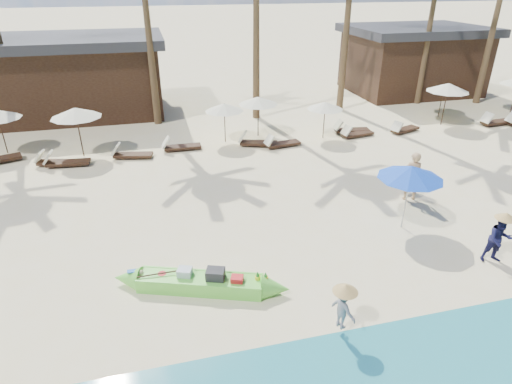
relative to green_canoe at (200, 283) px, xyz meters
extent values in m
plane|color=beige|center=(2.93, 0.24, -0.22)|extent=(240.00, 240.00, 0.00)
cube|color=#67DB42|center=(0.00, 0.00, -0.03)|extent=(3.24, 1.73, 0.38)
cube|color=white|center=(0.00, 0.00, -0.01)|extent=(2.76, 1.40, 0.17)
cube|color=#262628|center=(0.38, -0.13, 0.26)|extent=(0.55, 0.49, 0.35)
cube|color=silver|center=(-0.36, 0.19, 0.22)|extent=(0.44, 0.41, 0.28)
cube|color=red|center=(0.89, -0.37, 0.19)|extent=(0.37, 0.34, 0.22)
cylinder|color=red|center=(-0.93, 0.40, 0.12)|extent=(0.22, 0.22, 0.09)
cylinder|color=#262628|center=(-1.21, 0.39, 0.12)|extent=(0.20, 0.20, 0.08)
sphere|color=#CACB7F|center=(-1.48, 0.54, 0.17)|extent=(0.18, 0.18, 0.18)
cylinder|color=yellow|center=(1.41, -0.42, 0.17)|extent=(0.14, 0.14, 0.18)
cylinder|color=yellow|center=(1.60, -0.49, 0.17)|extent=(0.14, 0.14, 0.18)
imported|color=tan|center=(7.98, 3.18, 0.69)|extent=(0.74, 0.57, 1.81)
imported|color=#16153C|center=(8.23, -0.79, 0.51)|extent=(0.82, 0.70, 1.45)
imported|color=gray|center=(2.89, -2.26, 0.49)|extent=(0.62, 0.78, 1.06)
cylinder|color=#99999E|center=(6.69, 1.49, 0.82)|extent=(0.05, 0.05, 2.08)
cone|color=blue|center=(6.69, 1.49, 1.72)|extent=(1.99, 1.99, 0.41)
cylinder|color=#362316|center=(-7.32, 11.68, 0.76)|extent=(0.05, 0.05, 1.96)
cube|color=#362316|center=(-4.86, 9.59, -0.08)|extent=(1.69, 0.89, 0.11)
cube|color=beige|center=(-5.55, 9.76, 0.21)|extent=(0.48, 0.59, 0.47)
cylinder|color=#362316|center=(-3.90, 10.48, 0.85)|extent=(0.05, 0.05, 2.15)
cone|color=beige|center=(-3.90, 10.48, 1.78)|extent=(2.15, 2.15, 0.43)
cube|color=#362316|center=(-4.39, 9.40, -0.07)|extent=(1.77, 0.70, 0.12)
cube|color=beige|center=(-5.16, 9.46, 0.24)|extent=(0.43, 0.59, 0.51)
cube|color=#362316|center=(-1.73, 9.65, -0.07)|extent=(1.74, 0.88, 0.12)
cube|color=beige|center=(-2.44, 9.80, 0.22)|extent=(0.48, 0.61, 0.49)
cylinder|color=#362316|center=(2.63, 10.72, 0.70)|extent=(0.05, 0.05, 1.85)
cone|color=beige|center=(2.63, 10.72, 1.50)|extent=(1.85, 1.85, 0.37)
cube|color=#362316|center=(0.50, 10.11, -0.07)|extent=(1.70, 0.56, 0.12)
cube|color=beige|center=(-0.25, 10.11, 0.23)|extent=(0.38, 0.55, 0.49)
cylinder|color=#362316|center=(4.40, 11.19, 0.75)|extent=(0.05, 0.05, 1.94)
cone|color=beige|center=(4.40, 11.19, 1.58)|extent=(1.94, 1.94, 0.39)
cube|color=#362316|center=(4.06, 9.74, -0.07)|extent=(1.83, 1.10, 0.12)
cube|color=beige|center=(3.33, 9.99, 0.24)|extent=(0.55, 0.66, 0.51)
cube|color=#362316|center=(5.15, 9.38, -0.07)|extent=(1.70, 0.76, 0.12)
cube|color=beige|center=(4.43, 9.28, 0.22)|extent=(0.44, 0.58, 0.48)
cylinder|color=#362316|center=(7.46, 10.07, 0.67)|extent=(0.04, 0.04, 1.78)
cone|color=beige|center=(7.46, 10.07, 1.43)|extent=(1.78, 1.78, 0.36)
cube|color=#362316|center=(9.23, 9.81, -0.08)|extent=(1.70, 0.80, 0.12)
cube|color=beige|center=(8.52, 9.69, 0.21)|extent=(0.45, 0.58, 0.48)
cube|color=#362316|center=(9.20, 10.40, -0.07)|extent=(1.79, 0.80, 0.12)
cube|color=beige|center=(8.45, 10.51, 0.24)|extent=(0.46, 0.61, 0.50)
cylinder|color=#362316|center=(14.51, 10.50, 0.87)|extent=(0.05, 0.05, 2.18)
cone|color=beige|center=(14.51, 10.50, 1.81)|extent=(2.18, 2.18, 0.44)
cube|color=#362316|center=(11.94, 9.87, -0.08)|extent=(1.72, 1.04, 0.12)
cube|color=beige|center=(11.26, 9.63, 0.21)|extent=(0.52, 0.62, 0.48)
cylinder|color=#362316|center=(15.31, 11.86, 0.68)|extent=(0.05, 0.05, 1.80)
cone|color=beige|center=(15.31, 11.86, 1.46)|extent=(1.80, 1.80, 0.36)
cube|color=#362316|center=(17.45, 9.70, -0.06)|extent=(1.88, 0.73, 0.13)
cube|color=beige|center=(16.64, 9.64, 0.27)|extent=(0.45, 0.62, 0.54)
cube|color=beige|center=(17.98, 9.35, 0.27)|extent=(0.43, 0.61, 0.54)
cone|color=brown|center=(-0.43, 14.51, 4.82)|extent=(0.40, 0.40, 10.08)
cone|color=brown|center=(5.07, 14.25, 5.41)|extent=(0.40, 0.40, 11.26)
cone|color=brown|center=(15.76, 14.76, 3.82)|extent=(0.40, 0.40, 8.07)
cone|color=brown|center=(19.49, 13.92, 5.10)|extent=(0.40, 0.40, 10.64)
cube|color=#362316|center=(-5.07, 17.74, 1.68)|extent=(10.00, 6.00, 3.80)
cube|color=#2D2D33|center=(-5.07, 17.74, 3.83)|extent=(10.80, 6.60, 0.50)
cube|color=#362316|center=(16.93, 17.74, 1.68)|extent=(8.00, 6.00, 3.80)
cube|color=#2D2D33|center=(16.93, 17.74, 3.83)|extent=(8.80, 6.60, 0.50)
camera|label=1|loc=(-0.75, -8.81, 7.03)|focal=30.00mm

